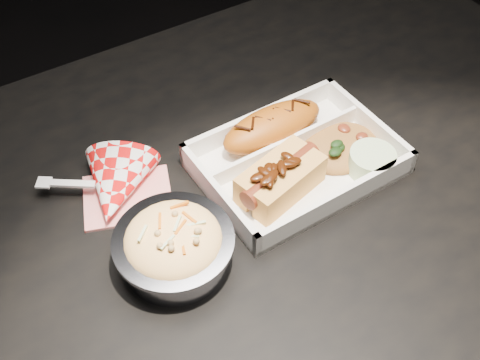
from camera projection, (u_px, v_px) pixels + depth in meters
name	position (u px, v px, depth m)	size (l,w,h in m)	color
dining_table	(244.00, 252.00, 0.82)	(1.20, 0.80, 0.75)	black
food_tray	(296.00, 162.00, 0.79)	(0.25, 0.18, 0.04)	white
fried_pastry	(272.00, 126.00, 0.81)	(0.15, 0.06, 0.05)	#A55110
hotdog	(281.00, 177.00, 0.74)	(0.12, 0.08, 0.06)	#E7A54E
fried_rice_mound	(341.00, 141.00, 0.80)	(0.11, 0.09, 0.03)	#A66B30
cupcake_liner	(372.00, 162.00, 0.78)	(0.06, 0.06, 0.03)	#BAD5A1
foil_coleslaw_cup	(174.00, 245.00, 0.68)	(0.14, 0.14, 0.07)	silver
napkin_fork	(116.00, 187.00, 0.75)	(0.16, 0.15, 0.10)	red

